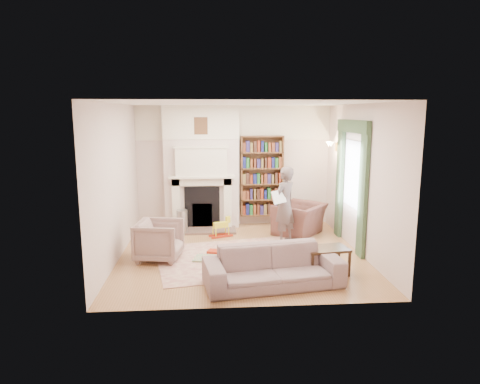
{
  "coord_description": "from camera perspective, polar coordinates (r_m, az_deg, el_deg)",
  "views": [
    {
      "loc": [
        -0.59,
        -7.73,
        2.64
      ],
      "look_at": [
        0.0,
        0.25,
        1.15
      ],
      "focal_mm": 32.0,
      "sensor_mm": 36.0,
      "label": 1
    }
  ],
  "objects": [
    {
      "name": "rug",
      "position": [
        7.95,
        -0.47,
        -8.78
      ],
      "size": [
        3.18,
        2.66,
        0.01
      ],
      "primitive_type": "cube",
      "rotation": [
        0.0,
        0.0,
        0.18
      ],
      "color": "beige",
      "rests_on": "floor"
    },
    {
      "name": "newspaper",
      "position": [
        8.48,
        5.2,
        -0.65
      ],
      "size": [
        0.35,
        0.34,
        0.26
      ],
      "primitive_type": "cube",
      "rotation": [
        -0.35,
        0.0,
        0.75
      ],
      "color": "white",
      "rests_on": "man_reading"
    },
    {
      "name": "ceiling",
      "position": [
        7.75,
        0.14,
        11.74
      ],
      "size": [
        4.5,
        4.5,
        0.0
      ],
      "primitive_type": "plane",
      "rotation": [
        3.14,
        0.0,
        0.0
      ],
      "color": "white",
      "rests_on": "wall_back"
    },
    {
      "name": "board_game",
      "position": [
        7.89,
        -4.67,
        -8.81
      ],
      "size": [
        0.47,
        0.47,
        0.03
      ],
      "primitive_type": "cube",
      "rotation": [
        0.0,
        0.0,
        -0.22
      ],
      "color": "#E2C34F",
      "rests_on": "rug"
    },
    {
      "name": "curtain_left",
      "position": [
        8.06,
        16.09,
        -0.15
      ],
      "size": [
        0.07,
        0.32,
        2.4
      ],
      "primitive_type": "cube",
      "color": "#324A30",
      "rests_on": "floor"
    },
    {
      "name": "coffee_table",
      "position": [
        7.3,
        11.4,
        -8.97
      ],
      "size": [
        0.76,
        0.55,
        0.45
      ],
      "primitive_type": null,
      "rotation": [
        0.0,
        0.0,
        0.15
      ],
      "color": "#322111",
      "rests_on": "floor"
    },
    {
      "name": "paraffin_heater",
      "position": [
        9.47,
        -7.71,
        -4.01
      ],
      "size": [
        0.32,
        0.32,
        0.55
      ],
      "primitive_type": "cylinder",
      "rotation": [
        0.0,
        0.0,
        0.43
      ],
      "color": "#9B9DA2",
      "rests_on": "floor"
    },
    {
      "name": "man_reading",
      "position": [
        8.74,
        5.94,
        -1.73
      ],
      "size": [
        0.68,
        0.67,
        1.58
      ],
      "primitive_type": "imported",
      "rotation": [
        0.0,
        0.0,
        3.89
      ],
      "color": "#544543",
      "rests_on": "floor"
    },
    {
      "name": "wall_sconce",
      "position": [
        9.62,
        11.65,
        5.92
      ],
      "size": [
        0.2,
        0.24,
        0.24
      ],
      "primitive_type": null,
      "color": "gold",
      "rests_on": "wall_right"
    },
    {
      "name": "bookcase",
      "position": [
        10.03,
        2.92,
        2.14
      ],
      "size": [
        1.0,
        0.24,
        1.85
      ],
      "primitive_type": "cube",
      "color": "brown",
      "rests_on": "floor"
    },
    {
      "name": "floor",
      "position": [
        8.19,
        0.13,
        -8.26
      ],
      "size": [
        4.5,
        4.5,
        0.0
      ],
      "primitive_type": "plane",
      "color": "olive",
      "rests_on": "ground"
    },
    {
      "name": "comic_annuals",
      "position": [
        7.76,
        1.32,
        -9.17
      ],
      "size": [
        1.15,
        0.65,
        0.02
      ],
      "color": "red",
      "rests_on": "rug"
    },
    {
      "name": "window",
      "position": [
        8.68,
        14.81,
        2.33
      ],
      "size": [
        0.02,
        0.9,
        1.3
      ],
      "primitive_type": "cube",
      "color": "silver",
      "rests_on": "wall_right"
    },
    {
      "name": "curtain_right",
      "position": [
        9.37,
        13.16,
        1.43
      ],
      "size": [
        0.07,
        0.32,
        2.4
      ],
      "primitive_type": "cube",
      "color": "#324A30",
      "rests_on": "floor"
    },
    {
      "name": "game_box_lid",
      "position": [
        8.21,
        -3.27,
        -7.95
      ],
      "size": [
        0.35,
        0.29,
        0.05
      ],
      "primitive_type": "cube",
      "rotation": [
        0.0,
        0.0,
        -0.37
      ],
      "color": "#A82A13",
      "rests_on": "rug"
    },
    {
      "name": "pelmet",
      "position": [
        8.59,
        14.81,
        8.47
      ],
      "size": [
        0.09,
        1.7,
        0.24
      ],
      "primitive_type": "cube",
      "color": "#324A30",
      "rests_on": "wall_right"
    },
    {
      "name": "wall_left",
      "position": [
        8.0,
        -16.16,
        1.22
      ],
      "size": [
        0.0,
        4.5,
        4.5
      ],
      "primitive_type": "plane",
      "rotation": [
        1.57,
        0.0,
        1.57
      ],
      "color": "beige",
      "rests_on": "floor"
    },
    {
      "name": "armchair_reading",
      "position": [
        9.5,
        7.93,
        -3.59
      ],
      "size": [
        1.35,
        1.37,
        0.67
      ],
      "primitive_type": "imported",
      "rotation": [
        0.0,
        0.0,
        4.01
      ],
      "color": "#4E3029",
      "rests_on": "floor"
    },
    {
      "name": "sofa",
      "position": [
        6.69,
        4.44,
        -9.89
      ],
      "size": [
        2.2,
        1.13,
        0.61
      ],
      "primitive_type": "imported",
      "rotation": [
        0.0,
        0.0,
        0.15
      ],
      "color": "gray",
      "rests_on": "floor"
    },
    {
      "name": "armchair_left",
      "position": [
        7.93,
        -10.72,
        -6.35
      ],
      "size": [
        0.9,
        0.88,
        0.72
      ],
      "primitive_type": "imported",
      "rotation": [
        0.0,
        0.0,
        1.41
      ],
      "color": "#A29185",
      "rests_on": "floor"
    },
    {
      "name": "rocking_horse",
      "position": [
        9.22,
        -2.57,
        -4.69
      ],
      "size": [
        0.53,
        0.37,
        0.44
      ],
      "primitive_type": null,
      "rotation": [
        0.0,
        0.0,
        0.38
      ],
      "color": "yellow",
      "rests_on": "rug"
    },
    {
      "name": "fireplace",
      "position": [
        9.86,
        -5.13,
        3.2
      ],
      "size": [
        1.7,
        0.58,
        2.8
      ],
      "color": "beige",
      "rests_on": "floor"
    },
    {
      "name": "wall_right",
      "position": [
        8.32,
        15.78,
        1.59
      ],
      "size": [
        0.0,
        4.5,
        4.5
      ],
      "primitive_type": "plane",
      "rotation": [
        1.57,
        0.0,
        -1.57
      ],
      "color": "beige",
      "rests_on": "floor"
    },
    {
      "name": "wall_back",
      "position": [
        10.07,
        -0.84,
        3.48
      ],
      "size": [
        4.5,
        0.0,
        4.5
      ],
      "primitive_type": "plane",
      "rotation": [
        1.57,
        0.0,
        0.0
      ],
      "color": "beige",
      "rests_on": "floor"
    },
    {
      "name": "wall_front",
      "position": [
        5.65,
        1.87,
        -2.13
      ],
      "size": [
        4.5,
        0.0,
        4.5
      ],
      "primitive_type": "plane",
      "rotation": [
        -1.57,
        0.0,
        0.0
      ],
      "color": "beige",
      "rests_on": "floor"
    }
  ]
}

